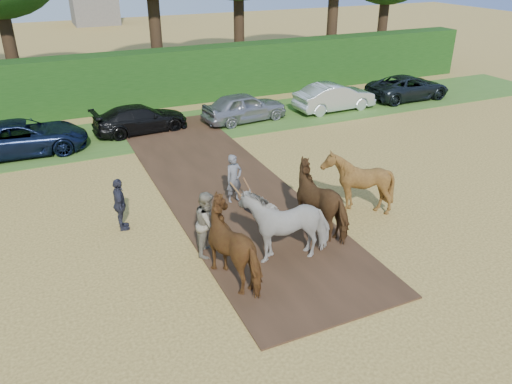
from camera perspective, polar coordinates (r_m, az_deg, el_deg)
ground at (r=12.77m, az=0.81°, el=-12.57°), size 120.00×120.00×0.00m
earth_strip at (r=18.79m, az=-4.12°, el=0.95°), size 4.50×17.00×0.05m
grass_verge at (r=24.72m, az=-13.20°, el=6.56°), size 50.00×5.00×0.03m
hedgerow at (r=28.59m, az=-15.49°, el=12.02°), size 46.00×1.60×3.00m
spectator_near at (r=14.23m, az=-5.50°, el=-3.58°), size 1.12×1.18×1.93m
spectator_far at (r=15.97m, az=-15.29°, el=-1.40°), size 0.51×1.04×1.72m
plough_team at (r=14.83m, az=5.41°, el=-1.94°), size 7.02×5.83×2.10m
parked_cars at (r=24.49m, az=-10.30°, el=8.35°), size 36.44×3.17×1.49m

